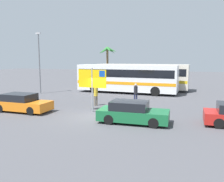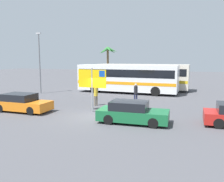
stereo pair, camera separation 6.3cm
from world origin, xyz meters
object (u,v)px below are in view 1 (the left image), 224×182
(car_green, at_px, (132,112))
(pedestrian_near_sign, at_px, (136,92))
(bus_rear_coach, at_px, (141,75))
(bus_front_coach, at_px, (127,77))
(pedestrian_by_bus, at_px, (96,94))
(ferry_sign, at_px, (93,80))
(car_orange, at_px, (22,103))

(car_green, bearing_deg, pedestrian_near_sign, 99.14)
(bus_rear_coach, height_order, car_green, bus_rear_coach)
(bus_front_coach, xyz_separation_m, car_green, (4.05, -11.88, -1.15))
(bus_front_coach, relative_size, bus_rear_coach, 1.00)
(bus_rear_coach, bearing_deg, car_green, -78.34)
(pedestrian_near_sign, height_order, pedestrian_by_bus, pedestrian_near_sign)
(bus_front_coach, bearing_deg, ferry_sign, -86.70)
(bus_rear_coach, bearing_deg, pedestrian_by_bus, -95.83)
(car_green, xyz_separation_m, pedestrian_by_bus, (-4.28, 4.04, 0.34))
(bus_front_coach, relative_size, pedestrian_near_sign, 6.30)
(car_orange, relative_size, pedestrian_near_sign, 2.42)
(ferry_sign, distance_m, pedestrian_near_sign, 4.72)
(bus_front_coach, distance_m, car_orange, 12.63)
(pedestrian_near_sign, bearing_deg, bus_front_coach, -1.75)
(pedestrian_by_bus, bearing_deg, car_green, -2.33)
(bus_rear_coach, xyz_separation_m, car_orange, (-5.34, -15.10, -1.15))
(ferry_sign, height_order, pedestrian_by_bus, ferry_sign)
(pedestrian_near_sign, xyz_separation_m, pedestrian_by_bus, (-2.93, -1.77, -0.08))
(bus_front_coach, height_order, bus_rear_coach, same)
(car_green, relative_size, pedestrian_near_sign, 2.44)
(pedestrian_near_sign, bearing_deg, pedestrian_by_bus, 95.38)
(bus_front_coach, bearing_deg, pedestrian_by_bus, -91.65)
(bus_rear_coach, relative_size, ferry_sign, 3.50)
(ferry_sign, bearing_deg, bus_front_coach, 95.11)
(ferry_sign, height_order, pedestrian_near_sign, ferry_sign)
(pedestrian_near_sign, relative_size, pedestrian_by_bus, 1.07)
(car_green, bearing_deg, bus_front_coach, 104.88)
(ferry_sign, height_order, car_green, ferry_sign)
(car_green, bearing_deg, bus_rear_coach, 97.71)
(bus_rear_coach, height_order, pedestrian_by_bus, bus_rear_coach)
(ferry_sign, bearing_deg, car_orange, -159.76)
(car_green, relative_size, pedestrian_by_bus, 2.61)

